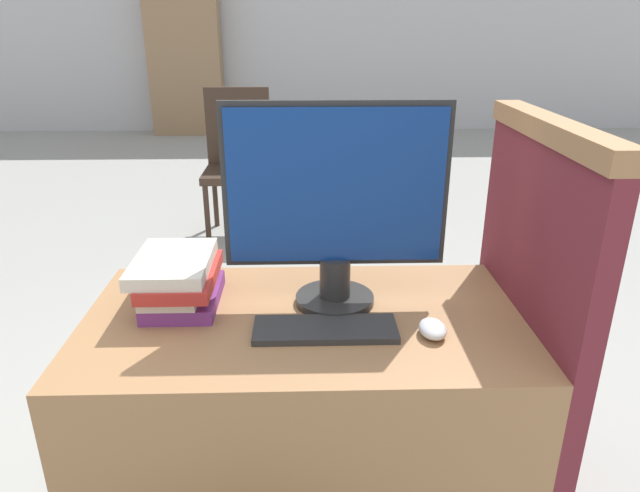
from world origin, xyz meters
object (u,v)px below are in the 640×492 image
at_px(mouse, 433,329).
at_px(keyboard, 325,329).
at_px(monitor, 336,203).
at_px(far_chair, 238,156).
at_px(book_stack, 179,280).

bearing_deg(mouse, keyboard, 175.17).
bearing_deg(keyboard, monitor, 78.83).
bearing_deg(far_chair, mouse, -94.92).
relative_size(mouse, book_stack, 0.33).
bearing_deg(monitor, book_stack, 179.17).
bearing_deg(keyboard, far_chair, 100.57).
relative_size(monitor, keyboard, 1.62).
relative_size(monitor, far_chair, 0.56).
xyz_separation_m(keyboard, book_stack, (-0.37, 0.16, 0.06)).
height_order(monitor, keyboard, monitor).
bearing_deg(monitor, keyboard, -101.17).
distance_m(mouse, far_chair, 2.81).
bearing_deg(book_stack, monitor, -0.83).
bearing_deg(keyboard, mouse, -4.83).
height_order(mouse, book_stack, book_stack).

